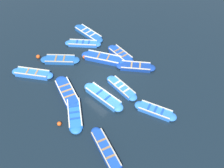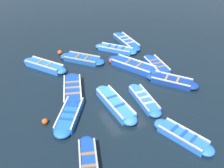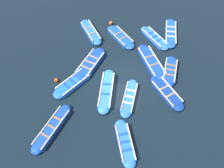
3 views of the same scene
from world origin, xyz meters
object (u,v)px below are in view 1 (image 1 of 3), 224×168
at_px(boat_outer_right, 60,60).
at_px(boat_mid_row, 103,97).
at_px(boat_alongside, 88,33).
at_px(boat_end_of_row, 106,150).
at_px(boat_centre, 103,58).
at_px(boat_drifting, 121,55).
at_px(buoy_yellow_far, 84,57).
at_px(boat_tucked, 155,111).
at_px(buoy_white_drifting, 59,124).
at_px(boat_inner_gap, 122,88).
at_px(buoy_orange_near, 38,57).
at_px(boat_near_quay, 136,67).
at_px(boat_outer_left, 33,74).
at_px(boat_broadside, 75,114).
at_px(boat_bow_out, 67,92).
at_px(boat_far_corner, 83,44).

bearing_deg(boat_outer_right, boat_mid_row, -92.40).
xyz_separation_m(boat_alongside, boat_end_of_row, (-7.50, -10.40, 0.04)).
height_order(boat_centre, boat_drifting, boat_centre).
height_order(boat_outer_right, buoy_yellow_far, boat_outer_right).
xyz_separation_m(boat_tucked, buoy_white_drifting, (-5.67, 4.00, -0.01)).
height_order(boat_alongside, boat_end_of_row, boat_end_of_row).
distance_m(boat_inner_gap, buoy_yellow_far, 4.90).
height_order(buoy_orange_near, buoy_white_drifting, buoy_orange_near).
bearing_deg(boat_alongside, buoy_orange_near, 174.95).
xyz_separation_m(boat_drifting, boat_outer_right, (-4.26, 3.24, -0.03)).
relative_size(boat_tucked, boat_inner_gap, 0.99).
height_order(boat_near_quay, buoy_yellow_far, boat_near_quay).
height_order(boat_outer_left, boat_near_quay, boat_outer_left).
bearing_deg(boat_inner_gap, boat_broadside, 172.17).
relative_size(boat_outer_left, boat_inner_gap, 1.01).
bearing_deg(boat_centre, boat_broadside, -152.12).
distance_m(boat_drifting, buoy_white_drifting, 8.64).
xyz_separation_m(boat_bow_out, boat_centre, (4.75, 0.96, -0.01)).
distance_m(boat_tucked, buoy_white_drifting, 6.93).
bearing_deg(boat_broadside, boat_mid_row, -6.26).
bearing_deg(buoy_yellow_far, boat_far_corner, 53.78).
bearing_deg(boat_inner_gap, boat_bow_out, 142.64).
distance_m(boat_outer_left, boat_outer_right, 2.70).
height_order(boat_far_corner, boat_inner_gap, boat_inner_gap).
distance_m(boat_bow_out, boat_broadside, 2.18).
distance_m(boat_outer_left, boat_tucked, 10.48).
bearing_deg(boat_far_corner, buoy_yellow_far, -126.22).
xyz_separation_m(boat_bow_out, boat_mid_row, (1.70, -2.28, -0.00)).
distance_m(boat_end_of_row, boat_mid_row, 4.51).
bearing_deg(buoy_yellow_far, boat_end_of_row, -121.84).
distance_m(boat_centre, boat_tucked, 6.98).
bearing_deg(boat_centre, boat_inner_gap, -110.89).
height_order(boat_mid_row, boat_drifting, boat_mid_row).
bearing_deg(boat_alongside, boat_outer_right, -164.31).
height_order(boat_alongside, boat_bow_out, boat_bow_out).
height_order(boat_broadside, boat_outer_right, boat_broadside).
relative_size(boat_alongside, boat_outer_right, 1.23).
xyz_separation_m(boat_far_corner, boat_tucked, (-1.35, -9.77, 0.02)).
xyz_separation_m(boat_end_of_row, boat_near_quay, (7.25, 3.95, -0.03)).
bearing_deg(boat_far_corner, boat_centre, -91.97).
bearing_deg(buoy_yellow_far, buoy_orange_near, 135.22).
relative_size(boat_far_corner, buoy_yellow_far, 8.96).
bearing_deg(boat_alongside, boat_drifting, -90.60).
bearing_deg(boat_near_quay, boat_far_corner, 101.57).
bearing_deg(boat_alongside, boat_tucked, -104.50).
height_order(boat_outer_left, boat_tucked, boat_outer_left).
height_order(boat_far_corner, buoy_white_drifting, boat_far_corner).
height_order(boat_broadside, boat_tucked, boat_broadside).
xyz_separation_m(boat_outer_left, boat_near_quay, (6.75, -5.41, -0.03)).
bearing_deg(boat_inner_gap, boat_alongside, 68.65).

